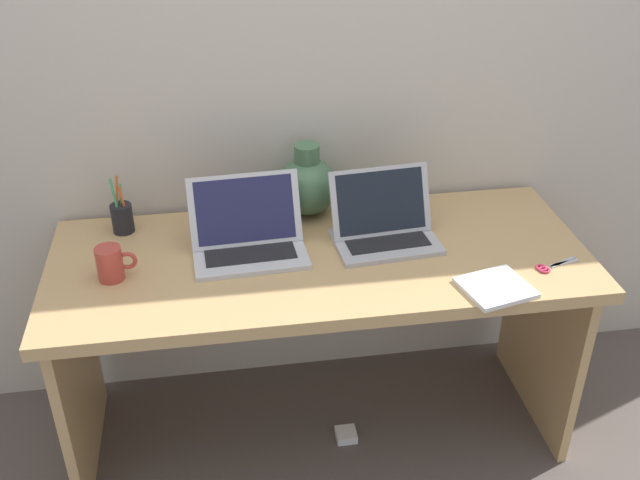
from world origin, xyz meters
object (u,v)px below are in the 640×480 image
(notebook_stack, at_px, (496,288))
(power_brick, at_px, (346,435))
(scissors, at_px, (550,267))
(laptop_right, at_px, (383,223))
(green_vase, at_px, (307,185))
(coffee_mug, at_px, (111,263))
(pen_cup, at_px, (122,217))
(laptop_left, at_px, (248,233))

(notebook_stack, relative_size, power_brick, 2.61)
(scissors, bearing_deg, notebook_stack, -157.18)
(scissors, bearing_deg, laptop_right, 152.22)
(green_vase, xyz_separation_m, notebook_stack, (0.46, -0.53, -0.09))
(coffee_mug, bearing_deg, notebook_stack, -11.93)
(notebook_stack, relative_size, coffee_mug, 1.58)
(laptop_right, relative_size, pen_cup, 1.78)
(green_vase, distance_m, pen_cup, 0.60)
(laptop_left, relative_size, green_vase, 1.45)
(pen_cup, relative_size, scissors, 1.28)
(laptop_right, distance_m, pen_cup, 0.82)
(laptop_left, distance_m, scissors, 0.90)
(pen_cup, bearing_deg, power_brick, -23.84)
(laptop_left, distance_m, green_vase, 0.30)
(laptop_right, distance_m, notebook_stack, 0.41)
(laptop_left, relative_size, pen_cup, 1.87)
(green_vase, bearing_deg, pen_cup, -176.36)
(notebook_stack, bearing_deg, scissors, 22.82)
(laptop_right, distance_m, scissors, 0.51)
(laptop_left, height_order, power_brick, laptop_left)
(notebook_stack, distance_m, pen_cup, 1.17)
(laptop_right, bearing_deg, pen_cup, 167.69)
(laptop_right, bearing_deg, power_brick, -135.54)
(laptop_left, xyz_separation_m, coffee_mug, (-0.40, -0.10, -0.01))
(laptop_right, height_order, green_vase, green_vase)
(laptop_left, height_order, laptop_right, laptop_left)
(laptop_left, relative_size, laptop_right, 1.05)
(coffee_mug, bearing_deg, scissors, -6.36)
(green_vase, bearing_deg, coffee_mug, -153.01)
(laptop_right, distance_m, green_vase, 0.30)
(green_vase, distance_m, power_brick, 0.88)
(coffee_mug, distance_m, pen_cup, 0.27)
(laptop_right, distance_m, coffee_mug, 0.82)
(scissors, bearing_deg, coffee_mug, 173.64)
(coffee_mug, distance_m, scissors, 1.27)
(pen_cup, xyz_separation_m, power_brick, (0.68, -0.30, -0.76))
(notebook_stack, xyz_separation_m, pen_cup, (-1.05, 0.50, 0.04))
(laptop_right, bearing_deg, coffee_mug, -173.27)
(green_vase, bearing_deg, power_brick, -76.44)
(notebook_stack, height_order, power_brick, notebook_stack)
(laptop_right, height_order, pen_cup, laptop_right)
(notebook_stack, height_order, scissors, notebook_stack)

